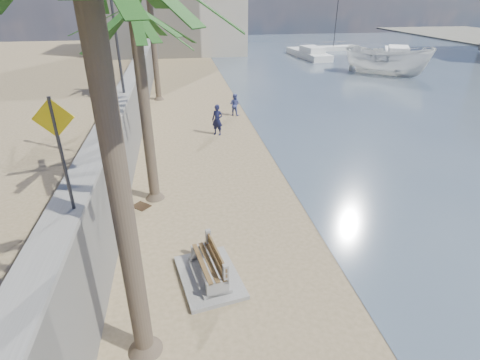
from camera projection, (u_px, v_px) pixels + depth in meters
ground_plane at (308, 351)px, 9.00m from camera, size 140.00×140.00×0.00m
seawall at (140, 92)px, 25.10m from camera, size 0.45×70.00×3.50m
wall_cap at (136, 65)px, 24.29m from camera, size 0.80×70.00×0.12m
bench_far at (209, 267)px, 11.10m from camera, size 2.09×2.72×1.02m
palm_mid at (134, 12)px, 12.53m from camera, size 5.00×5.00×8.17m
pedestrian_sign at (58, 140)px, 7.28m from camera, size 0.78×0.07×2.40m
streetlight at (114, 21)px, 15.87m from camera, size 0.28×0.28×5.12m
person_a at (217, 118)px, 22.31m from camera, size 0.92×0.83×2.11m
person_b at (234, 103)px, 26.03m from camera, size 1.02×0.96×1.69m
boat_cruiser at (387, 59)px, 38.68m from camera, size 4.81×4.81×3.94m
yacht_near at (397, 54)px, 50.15m from camera, size 7.87×11.17×1.50m
yacht_far at (308, 55)px, 50.00m from camera, size 3.50×9.57×1.50m
sailboat_west at (333, 48)px, 56.15m from camera, size 7.57×2.58×9.06m
debris_c at (141, 206)px, 15.10m from camera, size 0.84×0.84×0.03m
debris_d at (193, 261)px, 11.99m from camera, size 0.54×0.59×0.03m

